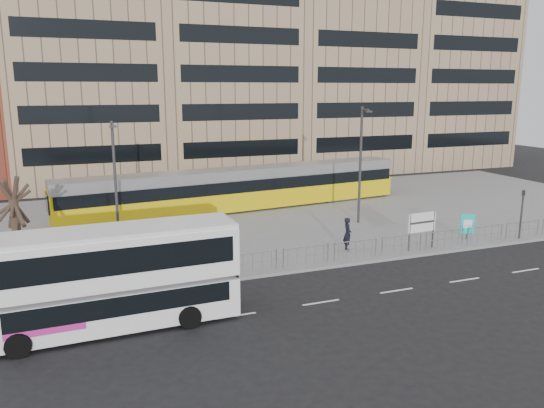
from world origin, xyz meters
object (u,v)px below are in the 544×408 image
object	(u,v)px
traffic_light_west	(181,240)
traffic_light_east	(522,208)
lamp_post_west	(115,173)
station_sign	(422,224)
pedestrian	(347,234)
lamp_post_east	(361,161)
bare_tree	(10,173)
tram	(240,189)
double_decker_bus	(107,276)
ad_panel	(467,224)

from	to	relation	value
traffic_light_west	traffic_light_east	world-z (taller)	same
traffic_light_east	lamp_post_west	bearing A→B (deg)	178.02
station_sign	pedestrian	world-z (taller)	station_sign
traffic_light_west	traffic_light_east	size ratio (longest dim) A/B	1.00
station_sign	lamp_post_east	distance (m)	7.40
lamp_post_west	bare_tree	size ratio (longest dim) A/B	1.01
tram	bare_tree	xyz separation A→B (m)	(-14.95, -10.11, 3.56)
pedestrian	traffic_light_west	size ratio (longest dim) A/B	0.63
traffic_light_east	double_decker_bus	bearing A→B (deg)	-150.06
bare_tree	tram	bearing A→B (deg)	34.07
station_sign	bare_tree	distance (m)	22.32
traffic_light_east	bare_tree	size ratio (longest dim) A/B	0.43
tram	bare_tree	bearing A→B (deg)	-152.56
lamp_post_east	bare_tree	bearing A→B (deg)	-171.86
ad_panel	bare_tree	xyz separation A→B (m)	(-25.74, 2.95, 4.25)
traffic_light_west	lamp_post_west	xyz separation A→B (m)	(-2.23, 9.67, 2.04)
ad_panel	traffic_light_east	world-z (taller)	traffic_light_east
station_sign	pedestrian	xyz separation A→B (m)	(-4.15, 1.36, -0.55)
traffic_light_west	tram	bearing A→B (deg)	45.56
traffic_light_east	bare_tree	distance (m)	29.40
traffic_light_east	lamp_post_east	distance (m)	10.60
double_decker_bus	station_sign	world-z (taller)	double_decker_bus
lamp_post_west	lamp_post_east	size ratio (longest dim) A/B	0.90
lamp_post_east	traffic_light_west	bearing A→B (deg)	-154.22
traffic_light_east	lamp_post_east	world-z (taller)	lamp_post_east
ad_panel	pedestrian	size ratio (longest dim) A/B	0.82
traffic_light_east	lamp_post_west	world-z (taller)	lamp_post_west
ad_panel	station_sign	bearing A→B (deg)	-144.99
ad_panel	bare_tree	size ratio (longest dim) A/B	0.22
station_sign	tram	bearing A→B (deg)	112.48
lamp_post_east	pedestrian	bearing A→B (deg)	-125.73
tram	lamp_post_west	bearing A→B (deg)	-163.62
traffic_light_west	bare_tree	xyz separation A→B (m)	(-7.60, 3.63, 3.22)
double_decker_bus	tram	xyz separation A→B (m)	(11.16, 18.02, -0.43)
station_sign	lamp_post_west	bearing A→B (deg)	145.56
station_sign	bare_tree	xyz separation A→B (m)	(-21.69, 3.74, 3.67)
station_sign	lamp_post_east	world-z (taller)	lamp_post_east
pedestrian	lamp_post_east	world-z (taller)	lamp_post_east
double_decker_bus	traffic_light_east	bearing A→B (deg)	7.03
ad_panel	bare_tree	distance (m)	26.25
traffic_light_west	lamp_post_west	world-z (taller)	lamp_post_west
station_sign	bare_tree	size ratio (longest dim) A/B	0.31
double_decker_bus	lamp_post_east	bearing A→B (deg)	30.12
double_decker_bus	tram	size ratio (longest dim) A/B	0.37
station_sign	ad_panel	distance (m)	4.16
double_decker_bus	lamp_post_east	size ratio (longest dim) A/B	1.28
lamp_post_west	double_decker_bus	bearing A→B (deg)	-96.47
station_sign	lamp_post_west	world-z (taller)	lamp_post_west
ad_panel	lamp_post_east	distance (m)	8.15
pedestrian	station_sign	bearing A→B (deg)	-94.47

